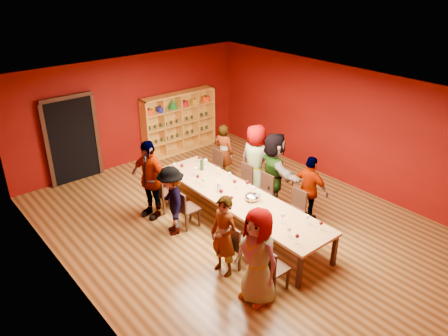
# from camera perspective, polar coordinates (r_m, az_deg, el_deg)

# --- Properties ---
(room_shell) EXTENTS (7.10, 9.10, 3.04)m
(room_shell) POSITION_cam_1_polar(r_m,az_deg,el_deg) (8.94, 2.05, 0.50)
(room_shell) COLOR #573617
(room_shell) RESTS_ON ground
(tasting_table) EXTENTS (1.10, 4.50, 0.75)m
(tasting_table) POSITION_cam_1_polar(r_m,az_deg,el_deg) (9.31, 1.98, -3.97)
(tasting_table) COLOR tan
(tasting_table) RESTS_ON ground
(doorway) EXTENTS (1.40, 0.17, 2.30)m
(doorway) POSITION_cam_1_polar(r_m,az_deg,el_deg) (11.83, -19.26, 3.50)
(doorway) COLOR black
(doorway) RESTS_ON ground
(shelving_unit) EXTENTS (2.40, 0.40, 1.80)m
(shelving_unit) POSITION_cam_1_polar(r_m,az_deg,el_deg) (13.11, -5.98, 6.31)
(shelving_unit) COLOR gold
(shelving_unit) RESTS_ON ground
(chair_person_left_0) EXTENTS (0.42, 0.42, 0.89)m
(chair_person_left_0) POSITION_cam_1_polar(r_m,az_deg,el_deg) (7.77, 6.23, -12.70)
(chair_person_left_0) COLOR black
(chair_person_left_0) RESTS_ON ground
(person_left_0) EXTENTS (0.50, 0.88, 1.77)m
(person_left_0) POSITION_cam_1_polar(r_m,az_deg,el_deg) (7.34, 4.43, -11.43)
(person_left_0) COLOR #5E7BC2
(person_left_0) RESTS_ON ground
(chair_person_left_1) EXTENTS (0.42, 0.42, 0.89)m
(chair_person_left_1) POSITION_cam_1_polar(r_m,az_deg,el_deg) (8.29, 1.73, -9.77)
(chair_person_left_1) COLOR black
(chair_person_left_1) RESTS_ON ground
(person_left_1) EXTENTS (0.48, 0.62, 1.58)m
(person_left_1) POSITION_cam_1_polar(r_m,az_deg,el_deg) (7.95, -0.02, -8.90)
(person_left_1) COLOR pink
(person_left_1) RESTS_ON ground
(chair_person_left_3) EXTENTS (0.42, 0.42, 0.89)m
(chair_person_left_3) POSITION_cam_1_polar(r_m,az_deg,el_deg) (9.42, -5.14, -5.10)
(chair_person_left_3) COLOR black
(chair_person_left_3) RESTS_ON ground
(person_left_3) EXTENTS (0.74, 1.07, 1.54)m
(person_left_3) POSITION_cam_1_polar(r_m,az_deg,el_deg) (9.13, -6.89, -4.29)
(person_left_3) COLOR tan
(person_left_3) RESTS_ON ground
(chair_person_left_4) EXTENTS (0.42, 0.42, 0.89)m
(chair_person_left_4) POSITION_cam_1_polar(r_m,az_deg,el_deg) (10.07, -8.02, -3.09)
(chair_person_left_4) COLOR black
(chair_person_left_4) RESTS_ON ground
(person_left_4) EXTENTS (0.73, 1.16, 1.83)m
(person_left_4) POSITION_cam_1_polar(r_m,az_deg,el_deg) (9.75, -9.67, -1.45)
(person_left_4) COLOR #141837
(person_left_4) RESTS_ON ground
(chair_person_right_1) EXTENTS (0.42, 0.42, 0.89)m
(chair_person_right_1) POSITION_cam_1_polar(r_m,az_deg,el_deg) (9.51, 9.27, -5.07)
(chair_person_right_1) COLOR black
(chair_person_right_1) RESTS_ON ground
(person_right_1) EXTENTS (0.53, 0.95, 1.54)m
(person_right_1) POSITION_cam_1_polar(r_m,az_deg,el_deg) (9.67, 11.12, -2.78)
(person_right_1) COLOR silver
(person_right_1) RESTS_ON ground
(chair_person_right_2) EXTENTS (0.42, 0.42, 0.89)m
(chair_person_right_2) POSITION_cam_1_polar(r_m,az_deg,el_deg) (10.07, 5.17, -2.93)
(chair_person_right_2) COLOR black
(chair_person_right_2) RESTS_ON ground
(person_right_2) EXTENTS (1.02, 1.76, 1.83)m
(person_right_2) POSITION_cam_1_polar(r_m,az_deg,el_deg) (10.09, 6.55, -0.29)
(person_right_2) COLOR #46474B
(person_right_2) RESTS_ON ground
(chair_person_right_3) EXTENTS (0.42, 0.42, 0.89)m
(chair_person_right_3) POSITION_cam_1_polar(r_m,az_deg,el_deg) (10.51, 2.57, -1.56)
(chair_person_right_3) COLOR black
(chair_person_right_3) RESTS_ON ground
(person_right_3) EXTENTS (0.59, 0.94, 1.80)m
(person_right_3) POSITION_cam_1_polar(r_m,az_deg,el_deg) (10.57, 4.14, 1.00)
(person_right_3) COLOR silver
(person_right_3) RESTS_ON ground
(chair_person_right_4) EXTENTS (0.42, 0.42, 0.89)m
(chair_person_right_4) POSITION_cam_1_polar(r_m,az_deg,el_deg) (11.28, -1.29, 0.47)
(chair_person_right_4) COLOR black
(chair_person_right_4) RESTS_ON ground
(person_right_4) EXTENTS (0.56, 0.65, 1.51)m
(person_right_4) POSITION_cam_1_polar(r_m,az_deg,el_deg) (11.36, -0.03, 2.10)
(person_right_4) COLOR #5E91C1
(person_right_4) RESTS_ON ground
(wine_glass_0) EXTENTS (0.08, 0.08, 0.21)m
(wine_glass_0) POSITION_cam_1_polar(r_m,az_deg,el_deg) (9.61, -2.72, -1.60)
(wine_glass_0) COLOR white
(wine_glass_0) RESTS_ON tasting_table
(wine_glass_1) EXTENTS (0.09, 0.09, 0.22)m
(wine_glass_1) POSITION_cam_1_polar(r_m,az_deg,el_deg) (9.13, -0.37, -3.10)
(wine_glass_1) COLOR white
(wine_glass_1) RESTS_ON tasting_table
(wine_glass_2) EXTENTS (0.08, 0.08, 0.20)m
(wine_glass_2) POSITION_cam_1_polar(r_m,az_deg,el_deg) (8.44, 10.84, -6.32)
(wine_glass_2) COLOR white
(wine_glass_2) RESTS_ON tasting_table
(wine_glass_3) EXTENTS (0.09, 0.09, 0.21)m
(wine_glass_3) POSITION_cam_1_polar(r_m,az_deg,el_deg) (10.29, -5.52, 0.26)
(wine_glass_3) COLOR white
(wine_glass_3) RESTS_ON tasting_table
(wine_glass_4) EXTENTS (0.08, 0.08, 0.21)m
(wine_glass_4) POSITION_cam_1_polar(r_m,az_deg,el_deg) (9.77, -3.45, -1.15)
(wine_glass_4) COLOR white
(wine_glass_4) RESTS_ON tasting_table
(wine_glass_5) EXTENTS (0.09, 0.09, 0.22)m
(wine_glass_5) POSITION_cam_1_polar(r_m,az_deg,el_deg) (9.49, 3.07, -1.94)
(wine_glass_5) COLOR white
(wine_glass_5) RESTS_ON tasting_table
(wine_glass_6) EXTENTS (0.08, 0.08, 0.19)m
(wine_glass_6) POSITION_cam_1_polar(r_m,az_deg,el_deg) (8.04, 8.53, -7.94)
(wine_glass_6) COLOR white
(wine_glass_6) RESTS_ON tasting_table
(wine_glass_7) EXTENTS (0.08, 0.08, 0.20)m
(wine_glass_7) POSITION_cam_1_polar(r_m,az_deg,el_deg) (8.51, 4.44, -5.59)
(wine_glass_7) COLOR white
(wine_glass_7) RESTS_ON tasting_table
(wine_glass_8) EXTENTS (0.08, 0.08, 0.20)m
(wine_glass_8) POSITION_cam_1_polar(r_m,az_deg,el_deg) (10.54, -2.40, 0.97)
(wine_glass_8) COLOR white
(wine_glass_8) RESTS_ON tasting_table
(wine_glass_9) EXTENTS (0.07, 0.07, 0.18)m
(wine_glass_9) POSITION_cam_1_polar(r_m,az_deg,el_deg) (8.33, 12.56, -7.09)
(wine_glass_9) COLOR white
(wine_glass_9) RESTS_ON tasting_table
(wine_glass_10) EXTENTS (0.07, 0.07, 0.18)m
(wine_glass_10) POSITION_cam_1_polar(r_m,az_deg,el_deg) (8.94, 1.00, -3.95)
(wine_glass_10) COLOR white
(wine_glass_10) RESTS_ON tasting_table
(wine_glass_11) EXTENTS (0.08, 0.08, 0.20)m
(wine_glass_11) POSITION_cam_1_polar(r_m,az_deg,el_deg) (10.09, -0.76, -0.20)
(wine_glass_11) COLOR white
(wine_glass_11) RESTS_ON tasting_table
(wine_glass_12) EXTENTS (0.09, 0.09, 0.21)m
(wine_glass_12) POSITION_cam_1_polar(r_m,az_deg,el_deg) (9.53, 1.40, -1.82)
(wine_glass_12) COLOR white
(wine_glass_12) RESTS_ON tasting_table
(wine_glass_13) EXTENTS (0.08, 0.08, 0.20)m
(wine_glass_13) POSITION_cam_1_polar(r_m,az_deg,el_deg) (9.30, 3.92, -2.67)
(wine_glass_13) COLOR white
(wine_glass_13) RESTS_ON tasting_table
(wine_glass_14) EXTENTS (0.08, 0.08, 0.20)m
(wine_glass_14) POSITION_cam_1_polar(r_m,az_deg,el_deg) (10.40, -6.55, 0.42)
(wine_glass_14) COLOR white
(wine_glass_14) RESTS_ON tasting_table
(wine_glass_15) EXTENTS (0.08, 0.08, 0.19)m
(wine_glass_15) POSITION_cam_1_polar(r_m,az_deg,el_deg) (7.88, 9.54, -8.81)
(wine_glass_15) COLOR white
(wine_glass_15) RESTS_ON tasting_table
(wine_glass_16) EXTENTS (0.08, 0.08, 0.19)m
(wine_glass_16) POSITION_cam_1_polar(r_m,az_deg,el_deg) (8.44, 4.98, -5.98)
(wine_glass_16) COLOR white
(wine_glass_16) RESTS_ON tasting_table
(wine_glass_17) EXTENTS (0.07, 0.07, 0.18)m
(wine_glass_17) POSITION_cam_1_polar(r_m,az_deg,el_deg) (9.92, 0.73, -0.78)
(wine_glass_17) COLOR white
(wine_glass_17) RESTS_ON tasting_table
(wine_glass_18) EXTENTS (0.07, 0.07, 0.18)m
(wine_glass_18) POSITION_cam_1_polar(r_m,az_deg,el_deg) (10.73, -3.28, 1.31)
(wine_glass_18) COLOR white
(wine_glass_18) RESTS_ON tasting_table
(wine_glass_19) EXTENTS (0.09, 0.09, 0.21)m
(wine_glass_19) POSITION_cam_1_polar(r_m,az_deg,el_deg) (8.40, 7.69, -6.15)
(wine_glass_19) COLOR white
(wine_glass_19) RESTS_ON tasting_table
(wine_glass_20) EXTENTS (0.09, 0.09, 0.22)m
(wine_glass_20) POSITION_cam_1_polar(r_m,az_deg,el_deg) (10.10, -3.73, -0.14)
(wine_glass_20) COLOR white
(wine_glass_20) RESTS_ON tasting_table
(wine_glass_21) EXTENTS (0.08, 0.08, 0.20)m
(wine_glass_21) POSITION_cam_1_polar(r_m,az_deg,el_deg) (8.86, 3.53, -4.18)
(wine_glass_21) COLOR white
(wine_glass_21) RESTS_ON tasting_table
(spittoon_bowl) EXTENTS (0.31, 0.31, 0.17)m
(spittoon_bowl) POSITION_cam_1_polar(r_m,az_deg,el_deg) (9.12, 3.67, -3.80)
(spittoon_bowl) COLOR silver
(spittoon_bowl) RESTS_ON tasting_table
(carafe_a) EXTENTS (0.13, 0.13, 0.28)m
(carafe_a) POSITION_cam_1_polar(r_m,az_deg,el_deg) (9.38, -0.62, -2.48)
(carafe_a) COLOR white
(carafe_a) RESTS_ON tasting_table
(carafe_b) EXTENTS (0.12, 0.12, 0.24)m
(carafe_b) POSITION_cam_1_polar(r_m,az_deg,el_deg) (9.11, 4.58, -3.61)
(carafe_b) COLOR white
(carafe_b) RESTS_ON tasting_table
(wine_bottle) EXTENTS (0.11, 0.11, 0.35)m
(wine_bottle) POSITION_cam_1_polar(r_m,az_deg,el_deg) (10.37, -2.93, 0.42)
(wine_bottle) COLOR #133616
(wine_bottle) RESTS_ON tasting_table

